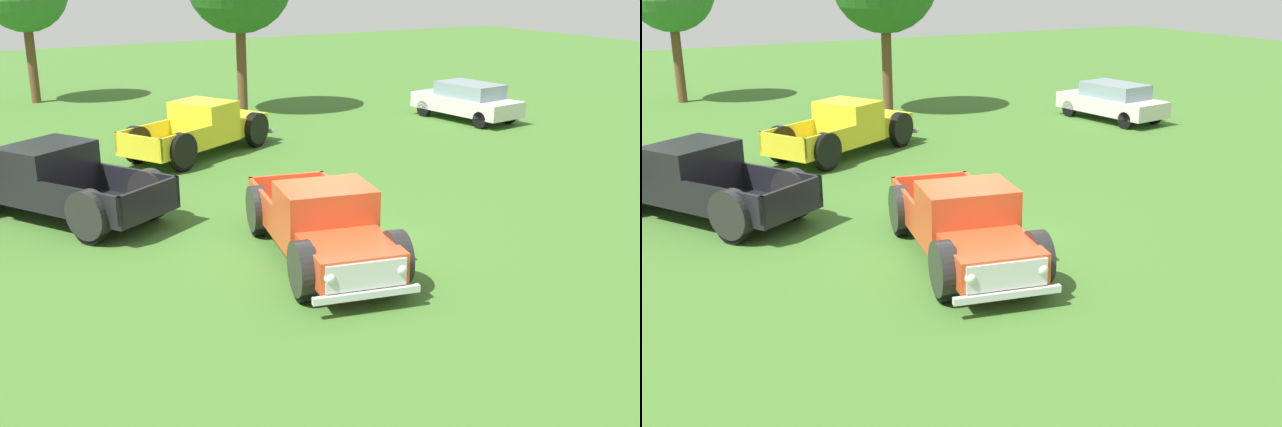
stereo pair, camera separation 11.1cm
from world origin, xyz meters
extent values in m
plane|color=#3D6B28|center=(0.00, 0.00, 0.00)|extent=(80.00, 80.00, 0.00)
cube|color=#D14723|center=(-0.86, -2.22, 0.65)|extent=(1.79, 1.78, 0.54)
cube|color=silver|center=(-1.03, -2.97, 0.65)|extent=(1.33, 0.35, 0.46)
sphere|color=silver|center=(-0.43, -3.08, 0.68)|extent=(0.20, 0.20, 0.20)
sphere|color=silver|center=(-1.61, -2.82, 0.68)|extent=(0.20, 0.20, 0.20)
cube|color=#D14723|center=(-0.56, -0.87, 0.95)|extent=(1.90, 1.62, 1.14)
cube|color=#8C9EA8|center=(-0.69, -1.46, 1.20)|extent=(1.40, 0.35, 0.50)
cube|color=#D14723|center=(-0.19, 0.77, 0.43)|extent=(2.07, 2.39, 0.10)
cube|color=#D14723|center=(0.58, 0.60, 0.75)|extent=(0.53, 2.05, 0.54)
cube|color=#D14723|center=(-0.96, 0.94, 0.75)|extent=(0.53, 2.05, 0.54)
cube|color=#D14723|center=(0.03, 1.75, 0.75)|extent=(1.63, 0.44, 0.54)
cylinder|color=black|center=(-0.05, -2.40, 0.38)|extent=(0.38, 0.78, 0.75)
cylinder|color=#B7B7BC|center=(-0.04, -2.41, 0.38)|extent=(0.30, 0.35, 0.30)
cylinder|color=black|center=(-0.05, -2.40, 0.57)|extent=(0.48, 0.99, 0.95)
cylinder|color=black|center=(-1.67, -2.04, 0.38)|extent=(0.38, 0.78, 0.75)
cylinder|color=#B7B7BC|center=(-1.68, -2.04, 0.38)|extent=(0.30, 0.35, 0.30)
cylinder|color=black|center=(-1.67, -2.04, 0.57)|extent=(0.48, 0.99, 0.95)
cylinder|color=black|center=(0.67, 0.83, 0.38)|extent=(0.38, 0.78, 0.75)
cylinder|color=#B7B7BC|center=(0.68, 0.83, 0.38)|extent=(0.30, 0.35, 0.30)
cylinder|color=black|center=(0.67, 0.83, 0.57)|extent=(0.48, 0.99, 0.95)
cylinder|color=black|center=(-0.95, 1.19, 0.38)|extent=(0.38, 0.78, 0.75)
cylinder|color=#B7B7BC|center=(-0.96, 1.20, 0.38)|extent=(0.30, 0.35, 0.30)
cylinder|color=black|center=(-0.95, 1.19, 0.57)|extent=(0.48, 0.99, 0.95)
cube|color=silver|center=(-1.03, -3.01, 0.34)|extent=(1.78, 0.49, 0.12)
cube|color=black|center=(-5.08, 5.89, 0.69)|extent=(2.19, 2.18, 0.58)
sphere|color=silver|center=(-4.93, 6.90, 0.72)|extent=(0.21, 0.21, 0.21)
cube|color=black|center=(-4.33, 4.61, 1.01)|extent=(2.22, 2.08, 1.21)
cube|color=#8C9EA8|center=(-4.66, 5.17, 1.28)|extent=(1.34, 0.81, 0.53)
cube|color=black|center=(-3.42, 3.07, 0.45)|extent=(2.65, 2.81, 0.11)
cube|color=black|center=(-4.14, 2.64, 0.80)|extent=(1.20, 1.95, 0.58)
cube|color=black|center=(-2.69, 3.49, 0.80)|extent=(1.20, 1.95, 0.58)
cube|color=black|center=(-2.88, 2.15, 0.80)|extent=(1.56, 0.97, 0.58)
cylinder|color=black|center=(-4.32, 6.34, 0.40)|extent=(0.61, 0.81, 0.80)
cylinder|color=#B7B7BC|center=(-4.31, 6.34, 0.40)|extent=(0.38, 0.41, 0.32)
cylinder|color=black|center=(-4.32, 6.34, 0.60)|extent=(0.77, 1.02, 1.01)
cylinder|color=black|center=(-4.05, 2.39, 0.40)|extent=(0.61, 0.81, 0.80)
cylinder|color=#B7B7BC|center=(-4.06, 2.38, 0.40)|extent=(0.38, 0.41, 0.32)
cylinder|color=black|center=(-4.05, 2.39, 0.60)|extent=(0.77, 1.02, 1.01)
cylinder|color=black|center=(-2.52, 3.29, 0.40)|extent=(0.61, 0.81, 0.80)
cylinder|color=#B7B7BC|center=(-2.51, 3.29, 0.40)|extent=(0.38, 0.41, 0.32)
cylinder|color=black|center=(-2.52, 3.29, 0.60)|extent=(0.77, 1.02, 1.01)
cube|color=yellow|center=(1.99, 9.02, 0.65)|extent=(2.03, 2.04, 0.55)
cube|color=silver|center=(2.66, 9.38, 0.65)|extent=(0.70, 1.22, 0.46)
sphere|color=silver|center=(2.36, 9.90, 0.68)|extent=(0.20, 0.20, 0.20)
sphere|color=silver|center=(2.93, 8.84, 0.68)|extent=(0.20, 0.20, 0.20)
cube|color=yellow|center=(0.77, 8.35, 0.95)|extent=(1.93, 2.07, 1.14)
cube|color=#8C9EA8|center=(1.30, 8.64, 1.20)|extent=(0.72, 1.28, 0.50)
cube|color=yellow|center=(-0.72, 7.55, 0.43)|extent=(2.62, 2.45, 0.10)
cube|color=yellow|center=(-1.09, 8.25, 0.75)|extent=(1.87, 1.06, 0.55)
cube|color=yellow|center=(-0.34, 6.86, 0.75)|extent=(1.87, 1.06, 0.55)
cube|color=yellow|center=(-1.60, 7.07, 0.75)|extent=(0.86, 1.50, 0.55)
cylinder|color=black|center=(1.59, 9.75, 0.38)|extent=(0.77, 0.55, 0.75)
cylinder|color=#B7B7BC|center=(1.59, 9.76, 0.38)|extent=(0.38, 0.35, 0.30)
cylinder|color=black|center=(1.59, 9.75, 0.57)|extent=(0.97, 0.70, 0.95)
cylinder|color=black|center=(2.39, 8.28, 0.38)|extent=(0.77, 0.55, 0.75)
cylinder|color=#B7B7BC|center=(2.39, 8.27, 0.38)|extent=(0.38, 0.35, 0.30)
cylinder|color=black|center=(2.39, 8.28, 0.57)|extent=(0.97, 0.70, 0.95)
cylinder|color=black|center=(-1.33, 8.17, 0.38)|extent=(0.77, 0.55, 0.75)
cylinder|color=#B7B7BC|center=(-1.34, 8.18, 0.38)|extent=(0.38, 0.35, 0.30)
cylinder|color=black|center=(-1.33, 8.17, 0.57)|extent=(0.97, 0.70, 0.95)
cylinder|color=black|center=(-0.54, 6.70, 0.38)|extent=(0.77, 0.55, 0.75)
cylinder|color=#B7B7BC|center=(-0.53, 6.69, 0.38)|extent=(0.38, 0.35, 0.30)
cylinder|color=black|center=(-0.54, 6.70, 0.57)|extent=(0.97, 0.70, 0.95)
cube|color=silver|center=(2.70, 9.40, 0.34)|extent=(0.95, 1.64, 0.12)
cube|color=silver|center=(10.62, 8.32, 0.56)|extent=(2.08, 4.13, 0.54)
cube|color=#7F939E|center=(10.64, 8.18, 1.08)|extent=(1.62, 2.36, 0.50)
cylinder|color=black|center=(9.74, 9.57, 0.29)|extent=(0.25, 0.59, 0.58)
cylinder|color=black|center=(11.17, 9.74, 0.29)|extent=(0.25, 0.59, 0.58)
cylinder|color=black|center=(10.07, 6.89, 0.29)|extent=(0.25, 0.59, 0.58)
cylinder|color=black|center=(11.50, 7.06, 0.29)|extent=(0.25, 0.59, 0.58)
cylinder|color=brown|center=(4.23, 13.30, 1.69)|extent=(0.36, 0.36, 3.38)
cylinder|color=brown|center=(-1.96, 19.59, 1.58)|extent=(0.36, 0.36, 3.15)
camera|label=1|loc=(-7.12, -12.05, 5.33)|focal=42.25mm
camera|label=2|loc=(-7.02, -12.11, 5.33)|focal=42.25mm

